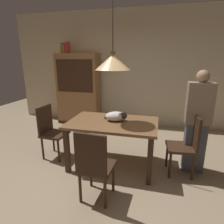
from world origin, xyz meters
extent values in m
plane|color=#998466|center=(0.00, 0.00, 0.00)|extent=(10.00, 10.00, 0.00)
cube|color=beige|center=(0.00, 2.65, 1.45)|extent=(6.40, 0.10, 2.90)
cube|color=brown|center=(0.10, 0.42, 0.73)|extent=(1.40, 0.90, 0.04)
cube|color=#382316|center=(-0.52, 0.03, 0.35)|extent=(0.07, 0.07, 0.71)
cube|color=#382316|center=(0.72, 0.03, 0.35)|extent=(0.07, 0.07, 0.71)
cube|color=#382316|center=(-0.52, 0.81, 0.35)|extent=(0.07, 0.07, 0.71)
cube|color=#382316|center=(0.72, 0.81, 0.35)|extent=(0.07, 0.07, 0.71)
cube|color=#382316|center=(-0.95, 0.42, 0.43)|extent=(0.42, 0.42, 0.04)
cube|color=#322014|center=(-1.13, 0.44, 0.69)|extent=(0.06, 0.38, 0.48)
cylinder|color=#382316|center=(-0.80, 0.26, 0.21)|extent=(0.04, 0.04, 0.41)
cylinder|color=#382316|center=(-0.78, 0.57, 0.21)|extent=(0.04, 0.04, 0.41)
cylinder|color=#382316|center=(-1.12, 0.27, 0.21)|extent=(0.04, 0.04, 0.41)
cylinder|color=#382316|center=(-1.10, 0.59, 0.21)|extent=(0.04, 0.04, 0.41)
cube|color=#382316|center=(0.10, -0.38, 0.43)|extent=(0.42, 0.42, 0.04)
cube|color=#322014|center=(0.09, -0.55, 0.69)|extent=(0.38, 0.06, 0.48)
cylinder|color=#382316|center=(0.27, -0.23, 0.21)|extent=(0.04, 0.04, 0.41)
cylinder|color=#382316|center=(-0.05, -0.21, 0.21)|extent=(0.04, 0.04, 0.41)
cylinder|color=#382316|center=(0.25, -0.54, 0.21)|extent=(0.04, 0.04, 0.41)
cylinder|color=#382316|center=(-0.07, -0.53, 0.21)|extent=(0.04, 0.04, 0.41)
cube|color=#382316|center=(1.15, 0.42, 0.43)|extent=(0.44, 0.44, 0.04)
cube|color=#322014|center=(1.33, 0.44, 0.69)|extent=(0.08, 0.38, 0.48)
cylinder|color=#382316|center=(0.98, 0.57, 0.21)|extent=(0.04, 0.04, 0.41)
cylinder|color=#382316|center=(1.01, 0.25, 0.21)|extent=(0.04, 0.04, 0.41)
cylinder|color=#382316|center=(1.29, 0.60, 0.21)|extent=(0.04, 0.04, 0.41)
cylinder|color=#382316|center=(1.33, 0.28, 0.21)|extent=(0.04, 0.04, 0.41)
ellipsoid|color=silver|center=(0.14, 0.48, 0.82)|extent=(0.38, 0.28, 0.15)
sphere|color=#333338|center=(0.27, 0.46, 0.85)|extent=(0.11, 0.11, 0.11)
cylinder|color=#333338|center=(0.02, 0.54, 0.78)|extent=(0.18, 0.04, 0.04)
cone|color=#E5B775|center=(0.10, 0.42, 1.66)|extent=(0.52, 0.52, 0.22)
cylinder|color=#513D23|center=(0.10, 0.42, 1.79)|extent=(0.08, 0.08, 0.04)
cylinder|color=black|center=(0.10, 0.42, 2.33)|extent=(0.01, 0.01, 1.04)
cube|color=olive|center=(-1.31, 2.32, 0.93)|extent=(1.10, 0.44, 1.85)
cube|color=#382316|center=(-1.31, 2.10, 1.29)|extent=(0.97, 0.01, 0.81)
cube|color=#382316|center=(-1.31, 2.32, 0.04)|extent=(1.12, 0.45, 0.08)
cube|color=gold|center=(-1.73, 2.32, 1.94)|extent=(0.04, 0.20, 0.18)
cube|color=#427A4C|center=(-1.68, 2.32, 1.98)|extent=(0.03, 0.20, 0.26)
cube|color=brown|center=(-1.62, 2.32, 1.96)|extent=(0.06, 0.24, 0.22)
cube|color=#B73833|center=(-1.56, 2.32, 1.99)|extent=(0.04, 0.22, 0.28)
cube|color=#4C515B|center=(1.37, 0.58, 0.39)|extent=(0.30, 0.20, 0.78)
cube|color=#84705B|center=(1.37, 0.58, 1.08)|extent=(0.36, 0.22, 0.61)
sphere|color=#A37A5B|center=(1.37, 0.58, 1.47)|extent=(0.18, 0.18, 0.18)
camera|label=1|loc=(0.78, -2.30, 1.70)|focal=30.01mm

